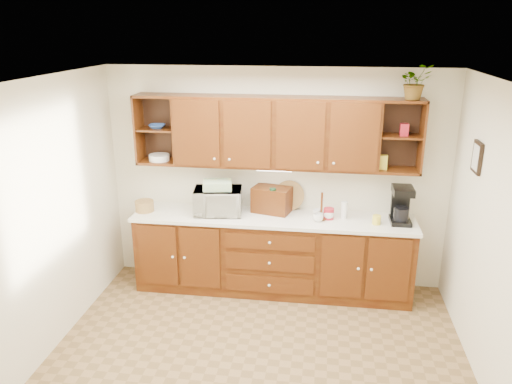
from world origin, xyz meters
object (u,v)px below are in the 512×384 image
(coffee_maker, at_px, (401,205))
(potted_plant, at_px, (415,82))
(bread_box, at_px, (272,200))
(microwave, at_px, (218,201))

(coffee_maker, bearing_deg, potted_plant, 68.97)
(potted_plant, bearing_deg, bread_box, 178.35)
(microwave, distance_m, coffee_maker, 2.07)
(bread_box, distance_m, coffee_maker, 1.46)
(coffee_maker, bearing_deg, microwave, -179.96)
(microwave, relative_size, potted_plant, 1.50)
(potted_plant, bearing_deg, coffee_maker, -110.42)
(microwave, height_order, coffee_maker, coffee_maker)
(potted_plant, bearing_deg, microwave, -177.22)
(microwave, xyz_separation_m, potted_plant, (2.10, 0.10, 1.38))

